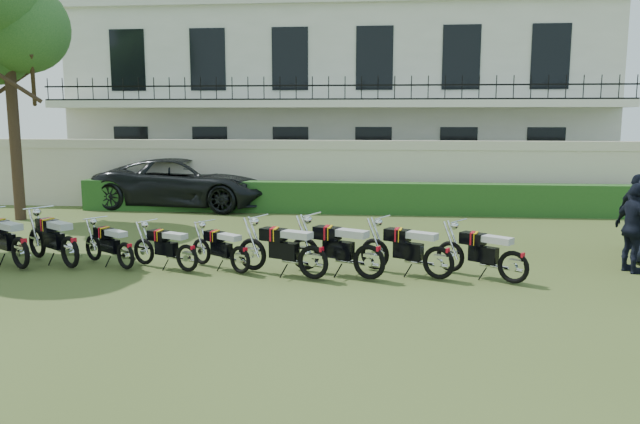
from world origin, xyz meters
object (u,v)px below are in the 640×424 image
object	(u,v)px
officer_2	(635,228)
motorcycle_2	(70,244)
motorcycle_1	(20,245)
motorcycle_7	(369,253)
motorcycle_4	(187,251)
motorcycle_3	(125,249)
suv	(187,183)
motorcycle_8	(439,255)
motorcycle_6	(313,254)
motorcycle_5	(240,253)
tree_west_near	(7,17)
motorcycle_9	(514,259)
officer_5	(636,212)

from	to	relation	value
officer_2	motorcycle_2	bearing A→B (deg)	76.98
motorcycle_1	motorcycle_2	world-z (taller)	motorcycle_1
motorcycle_2	motorcycle_7	bearing A→B (deg)	-57.57
motorcycle_1	motorcycle_4	distance (m)	3.41
motorcycle_3	suv	distance (m)	8.85
motorcycle_8	motorcycle_3	bearing A→B (deg)	116.48
motorcycle_1	motorcycle_8	world-z (taller)	motorcycle_1
motorcycle_3	motorcycle_4	xyz separation A→B (m)	(1.30, -0.06, -0.00)
motorcycle_2	motorcycle_8	xyz separation A→B (m)	(7.38, -0.13, -0.02)
motorcycle_6	motorcycle_7	bearing A→B (deg)	-61.96
motorcycle_8	suv	world-z (taller)	suv
motorcycle_1	suv	world-z (taller)	suv
motorcycle_5	motorcycle_6	size ratio (longest dim) A/B	0.77
motorcycle_5	suv	xyz separation A→B (m)	(-3.85, 8.81, 0.41)
tree_west_near	motorcycle_4	distance (m)	10.55
motorcycle_2	motorcycle_9	xyz separation A→B (m)	(8.73, -0.29, -0.04)
motorcycle_5	motorcycle_7	world-z (taller)	motorcycle_7
tree_west_near	officer_2	xyz separation A→B (m)	(15.79, -4.83, -4.99)
motorcycle_7	officer_5	bearing A→B (deg)	-35.42
suv	motorcycle_4	bearing A→B (deg)	-155.97
motorcycle_7	officer_2	size ratio (longest dim) A/B	1.09
motorcycle_6	motorcycle_8	bearing A→B (deg)	-60.77
motorcycle_2	officer_2	size ratio (longest dim) A/B	0.99
officer_5	motorcycle_8	bearing A→B (deg)	105.30
officer_5	motorcycle_4	bearing A→B (deg)	89.13
motorcycle_5	officer_2	bearing A→B (deg)	-48.83
motorcycle_8	officer_2	distance (m)	4.06
tree_west_near	motorcycle_4	size ratio (longest dim) A/B	4.86
motorcycle_3	motorcycle_6	world-z (taller)	motorcycle_6
suv	officer_5	distance (m)	13.69
motorcycle_8	officer_2	bearing A→B (deg)	-47.26
motorcycle_8	suv	size ratio (longest dim) A/B	0.30
motorcycle_5	motorcycle_6	bearing A→B (deg)	-67.57
motorcycle_9	officer_5	bearing A→B (deg)	-8.97
motorcycle_6	motorcycle_7	xyz separation A→B (m)	(1.06, 0.08, 0.02)
motorcycle_3	motorcycle_6	distance (m)	3.88
motorcycle_3	motorcycle_7	world-z (taller)	motorcycle_7
motorcycle_6	motorcycle_8	distance (m)	2.38
motorcycle_5	motorcycle_7	xyz separation A→B (m)	(2.54, -0.23, 0.10)
tree_west_near	suv	bearing A→B (deg)	35.82
motorcycle_4	motorcycle_9	bearing A→B (deg)	-67.62
motorcycle_4	motorcycle_7	size ratio (longest dim) A/B	0.83
motorcycle_4	motorcycle_8	distance (m)	4.93
motorcycle_3	suv	world-z (taller)	suv
motorcycle_1	suv	distance (m)	8.96
motorcycle_1	motorcycle_5	distance (m)	4.49
suv	tree_west_near	bearing A→B (deg)	132.34
motorcycle_1	officer_2	bearing A→B (deg)	-51.67
motorcycle_7	motorcycle_9	world-z (taller)	motorcycle_7
motorcycle_4	officer_5	distance (m)	10.20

